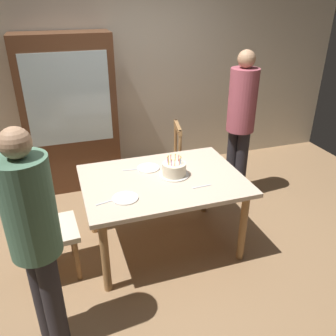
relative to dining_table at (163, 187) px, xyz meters
name	(u,v)px	position (x,y,z in m)	size (l,w,h in m)	color
ground	(163,244)	(0.00, 0.00, -0.67)	(6.40, 6.40, 0.00)	#93704C
back_wall	(120,77)	(0.00, 1.85, 0.63)	(6.40, 0.10, 2.60)	beige
dining_table	(163,187)	(0.00, 0.00, 0.00)	(1.47, 1.06, 0.76)	beige
birthday_cake	(174,170)	(0.12, 0.02, 0.15)	(0.28, 0.28, 0.19)	silver
plate_near_celebrant	(125,198)	(-0.40, -0.24, 0.10)	(0.22, 0.22, 0.01)	white
plate_far_side	(148,168)	(-0.07, 0.24, 0.10)	(0.22, 0.22, 0.01)	white
fork_near_celebrant	(106,202)	(-0.56, -0.25, 0.09)	(0.18, 0.02, 0.01)	silver
fork_far_side	(132,170)	(-0.23, 0.26, 0.09)	(0.18, 0.02, 0.01)	silver
fork_near_guest	(202,186)	(0.28, -0.25, 0.09)	(0.18, 0.02, 0.01)	silver
chair_spindle_back	(163,165)	(0.27, 0.84, -0.21)	(0.52, 0.52, 0.95)	#9E7042
chair_upholstered	(39,225)	(-1.12, -0.07, -0.13)	(0.47, 0.46, 0.95)	beige
person_celebrant	(34,234)	(-1.09, -0.76, 0.27)	(0.32, 0.32, 1.65)	#262328
person_guest	(241,117)	(1.16, 0.68, 0.34)	(0.32, 0.32, 1.75)	#262328
china_cabinet	(70,115)	(-0.69, 1.56, 0.29)	(1.10, 0.45, 1.90)	#56331E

